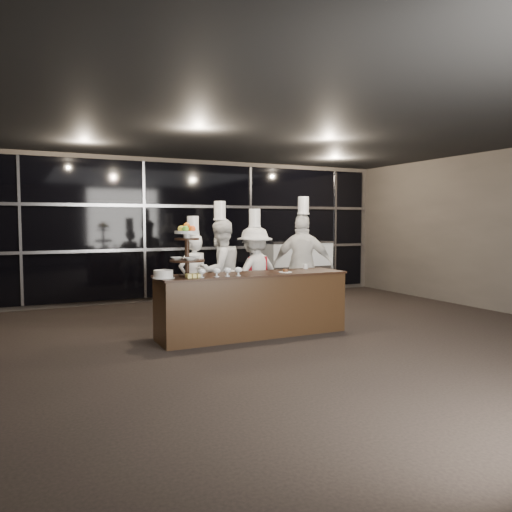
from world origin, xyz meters
name	(u,v)px	position (x,y,z in m)	size (l,w,h in m)	color
room	(329,236)	(0.00, 0.00, 1.50)	(10.00, 10.00, 10.00)	black
window_wall	(199,230)	(0.00, 4.94, 1.50)	(8.60, 0.10, 2.80)	black
buffet_counter	(253,304)	(-0.46, 1.29, 0.47)	(2.84, 0.74, 0.92)	black
display_stand	(187,246)	(-1.46, 1.29, 1.34)	(0.48, 0.48, 0.74)	black
compotes	(221,271)	(-1.04, 1.07, 1.00)	(0.65, 0.11, 0.12)	silver
layer_cake	(163,274)	(-1.81, 1.24, 0.97)	(0.30, 0.30, 0.11)	white
pastry_squares	(193,276)	(-1.42, 1.13, 0.95)	(0.20, 0.13, 0.05)	#F6E578
small_plate	(285,271)	(0.04, 1.19, 0.94)	(0.20, 0.20, 0.05)	white
chef_cup	(305,267)	(0.60, 1.54, 0.96)	(0.08, 0.08, 0.07)	white
display_case	(297,266)	(2.05, 4.30, 0.69)	(1.52, 0.67, 1.24)	#A5A5AA
chef_a	(193,277)	(-0.99, 2.43, 0.77)	(0.60, 0.47, 1.77)	white
chef_b	(220,271)	(-0.55, 2.34, 0.87)	(0.98, 0.86, 2.01)	silver
chef_c	(255,273)	(0.06, 2.30, 0.81)	(1.15, 0.85, 1.89)	silver
chef_d	(303,265)	(0.95, 2.21, 0.92)	(1.11, 0.99, 2.11)	silver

